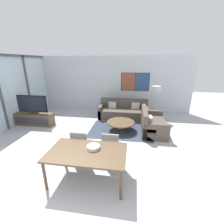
{
  "coord_description": "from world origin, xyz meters",
  "views": [
    {
      "loc": [
        1.28,
        -1.74,
        2.52
      ],
      "look_at": [
        0.59,
        2.86,
        0.95
      ],
      "focal_mm": 24.0,
      "sensor_mm": 36.0,
      "label": 1
    }
  ],
  "objects": [
    {
      "name": "dining_chair_left",
      "position": [
        -0.05,
        1.56,
        0.5
      ],
      "size": [
        0.46,
        0.46,
        0.85
      ],
      "color": "gray",
      "rests_on": "ground_plane"
    },
    {
      "name": "coffee_table",
      "position": [
        0.83,
        3.51,
        0.27
      ],
      "size": [
        1.05,
        1.05,
        0.35
      ],
      "color": "brown",
      "rests_on": "ground_plane"
    },
    {
      "name": "ground_plane",
      "position": [
        0.0,
        0.0,
        0.0
      ],
      "size": [
        24.0,
        24.0,
        0.0
      ],
      "primitive_type": "plane",
      "color": "#B2B2B7"
    },
    {
      "name": "fruit_bowl",
      "position": [
        0.45,
        1.0,
        0.76
      ],
      "size": [
        0.29,
        0.29,
        0.07
      ],
      "color": "#B7B2A8",
      "rests_on": "dining_table"
    },
    {
      "name": "sofa_side",
      "position": [
        1.97,
        3.6,
        0.28
      ],
      "size": [
        0.87,
        1.58,
        0.86
      ],
      "rotation": [
        0.0,
        0.0,
        1.57
      ],
      "color": "#51473D",
      "rests_on": "ground_plane"
    },
    {
      "name": "floor_lamp",
      "position": [
        2.23,
        4.96,
        1.31
      ],
      "size": [
        0.39,
        0.39,
        1.51
      ],
      "color": "#2D2D33",
      "rests_on": "ground_plane"
    },
    {
      "name": "wall_back",
      "position": [
        0.04,
        5.96,
        1.4
      ],
      "size": [
        8.19,
        0.09,
        2.8
      ],
      "color": "silver",
      "rests_on": "ground_plane"
    },
    {
      "name": "tv_console",
      "position": [
        -2.78,
        3.53,
        0.25
      ],
      "size": [
        1.57,
        0.45,
        0.5
      ],
      "color": "brown",
      "rests_on": "ground_plane"
    },
    {
      "name": "dining_table",
      "position": [
        0.35,
        0.87,
        0.65
      ],
      "size": [
        1.66,
        0.95,
        0.72
      ],
      "color": "brown",
      "rests_on": "ground_plane"
    },
    {
      "name": "area_rug",
      "position": [
        0.83,
        3.51,
        0.0
      ],
      "size": [
        2.36,
        1.66,
        0.01
      ],
      "color": "#333D4C",
      "rests_on": "ground_plane"
    },
    {
      "name": "dining_chair_centre",
      "position": [
        0.75,
        1.59,
        0.5
      ],
      "size": [
        0.46,
        0.46,
        0.85
      ],
      "color": "gray",
      "rests_on": "ground_plane"
    },
    {
      "name": "television",
      "position": [
        -2.78,
        3.53,
        0.88
      ],
      "size": [
        1.27,
        0.2,
        0.76
      ],
      "color": "#2D2D33",
      "rests_on": "tv_console"
    },
    {
      "name": "sofa_main",
      "position": [
        0.83,
        4.92,
        0.28
      ],
      "size": [
        2.24,
        0.87,
        0.86
      ],
      "color": "#51473D",
      "rests_on": "ground_plane"
    }
  ]
}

